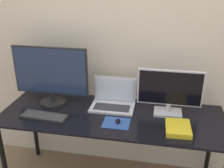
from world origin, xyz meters
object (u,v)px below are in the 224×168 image
(laptop, at_px, (113,100))
(keyboard, at_px, (44,116))
(mouse, at_px, (118,121))
(monitor_left, at_px, (51,75))
(monitor_right, at_px, (170,92))
(book, at_px, (178,128))

(laptop, height_order, keyboard, laptop)
(laptop, distance_m, mouse, 0.29)
(monitor_left, xyz_separation_m, mouse, (0.63, -0.23, -0.25))
(monitor_left, bearing_deg, monitor_right, 0.00)
(keyboard, relative_size, mouse, 6.49)
(mouse, height_order, book, book)
(keyboard, distance_m, mouse, 0.60)
(monitor_right, relative_size, mouse, 8.51)
(monitor_left, distance_m, mouse, 0.71)
(keyboard, bearing_deg, monitor_right, 14.37)
(keyboard, distance_m, book, 1.05)
(mouse, bearing_deg, book, -1.86)
(laptop, bearing_deg, monitor_left, -175.08)
(monitor_left, distance_m, monitor_right, 1.01)
(monitor_right, bearing_deg, book, -73.40)
(monitor_right, distance_m, book, 0.31)
(laptop, height_order, book, laptop)
(monitor_left, bearing_deg, laptop, 4.92)
(monitor_right, distance_m, laptop, 0.49)
(monitor_left, xyz_separation_m, keyboard, (0.03, -0.25, -0.26))
(monitor_right, height_order, laptop, monitor_right)
(monitor_left, bearing_deg, keyboard, -84.02)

